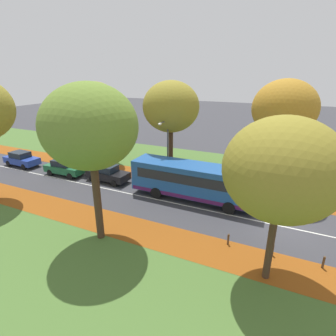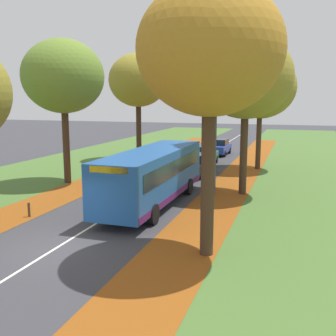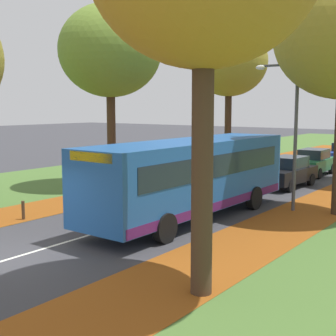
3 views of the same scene
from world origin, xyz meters
name	(u,v)px [view 1 (image 1 of 3)]	position (x,y,z in m)	size (l,w,h in m)	color
ground_plane	(283,227)	(0.00, 0.00, 0.00)	(160.00, 160.00, 0.00)	#38383D
leaf_litter_left	(78,214)	(-4.60, 14.00, 0.01)	(2.80, 60.00, 0.00)	#8C4714
grass_verge_right	(119,155)	(9.20, 20.00, 0.00)	(12.00, 90.00, 0.01)	#476B2D
leaf_litter_right	(141,174)	(4.60, 14.00, 0.01)	(2.80, 60.00, 0.00)	#8C4714
road_centre_line	(64,180)	(0.00, 20.00, 0.00)	(0.12, 80.00, 0.01)	silver
tree_left_nearest	(282,170)	(-5.49, 0.65, 5.91)	(5.26, 5.26, 8.29)	#422D1E
tree_left_near	(90,127)	(-6.20, 10.62, 7.10)	(5.37, 5.37, 9.55)	#422D1E
tree_right_nearest	(284,109)	(5.62, 1.15, 7.24)	(5.03, 5.03, 9.56)	#422D1E
tree_right_near	(171,107)	(5.64, 11.02, 6.89)	(5.36, 5.36, 9.33)	#422D1E
tree_right_mid	(95,105)	(5.68, 20.13, 6.60)	(5.56, 5.56, 9.12)	#422D1E
bollard_nearest	(323,262)	(-3.51, -2.08, 0.37)	(0.12, 0.12, 0.73)	#4C3823
bollard_second	(273,250)	(-3.52, 0.47, 0.35)	(0.12, 0.12, 0.69)	#4C3823
bollard_third	(228,239)	(-3.57, 3.03, 0.36)	(0.12, 0.12, 0.72)	#4C3823
streetlamp_right	(166,145)	(3.67, 10.60, 3.74)	(1.89, 0.28, 6.00)	#47474C
bus	(194,180)	(1.38, 7.02, 1.70)	(2.72, 10.41, 2.98)	#1E5199
car_black_lead	(108,173)	(1.55, 15.87, 0.81)	(1.92, 4.27, 1.62)	black
car_green_following	(65,167)	(1.10, 20.95, 0.81)	(1.90, 4.26, 1.62)	#1E6038
car_blue_third_in_line	(21,159)	(1.15, 27.47, 0.81)	(1.87, 4.25, 1.62)	#233D9E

